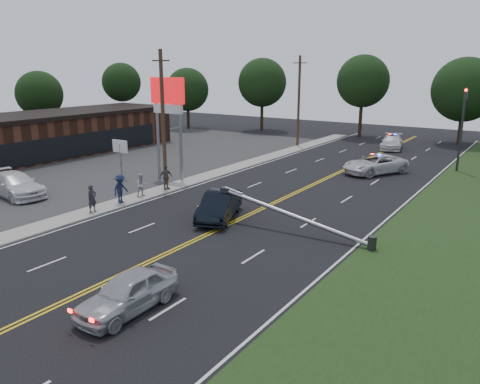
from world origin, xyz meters
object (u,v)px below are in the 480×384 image
Objects in this scene: small_sign at (120,150)px; emergency_a at (375,164)px; traffic_signal at (462,123)px; crashed_sedan at (219,205)px; waiting_sedan at (128,292)px; parked_car at (15,185)px; bystander_c at (121,189)px; bystander_b at (142,185)px; utility_pole_mid at (163,119)px; bystander_d at (166,177)px; bystander_a at (92,199)px; fallen_streetlight at (301,218)px; pylon_sign at (168,104)px; emergency_b at (392,142)px; utility_pole_far at (299,101)px.

emergency_a is at bearing 38.16° from small_sign.
small_sign is 0.54× the size of emergency_a.
traffic_signal reaches higher than crashed_sedan.
waiting_sedan is 0.75× the size of parked_car.
bystander_c is at bearing 138.14° from waiting_sedan.
bystander_b reaches higher than waiting_sedan.
small_sign is 22.31m from waiting_sedan.
utility_pole_mid is at bearing -103.11° from emergency_a.
bystander_b is 2.36m from bystander_d.
bystander_d is (0.07, 2.36, 0.11)m from bystander_b.
bystander_d is at bearing -41.28° from parked_car.
emergency_a is at bearing -26.63° from bystander_a.
fallen_streetlight is at bearing -100.59° from traffic_signal.
small_sign is at bearing -150.26° from pylon_sign.
fallen_streetlight is 12.44m from bystander_b.
utility_pole_mid reaches higher than bystander_b.
pylon_sign is 12.53m from parked_car.
utility_pole_mid is 11.31m from parked_car.
utility_pole_mid reaches higher than bystander_d.
bystander_d is (-0.05, 6.67, 0.05)m from bystander_a.
emergency_a is 3.22× the size of bystander_d.
bystander_d is at bearing 127.46° from waiting_sedan.
bystander_a is at bearing -81.10° from parked_car.
bystander_d is (2.32, -3.08, -4.98)m from pylon_sign.
bystander_b is at bearing -164.29° from bystander_d.
bystander_a reaches higher than waiting_sedan.
fallen_streetlight is 1.62× the size of emergency_a.
crashed_sedan is at bearing -112.95° from traffic_signal.
pylon_sign is at bearing 127.32° from waiting_sedan.
fallen_streetlight reaches higher than bystander_d.
emergency_a is 21.41m from bystander_c.
traffic_signal is 11.98m from emergency_b.
traffic_signal reaches higher than emergency_b.
bystander_c reaches higher than bystander_d.
crashed_sedan reaches higher than waiting_sedan.
utility_pole_mid is at bearing 60.95° from bystander_d.
bystander_a is at bearing -88.29° from emergency_a.
parked_car is 10.41m from bystander_d.
pylon_sign reaches higher than waiting_sedan.
fallen_streetlight is 12.46m from bystander_c.
crashed_sedan is (-9.39, -22.19, -3.39)m from traffic_signal.
pylon_sign reaches higher than emergency_a.
emergency_a is (16.65, 13.08, -1.53)m from small_sign.
traffic_signal is at bearing 45.80° from utility_pole_mid.
waiting_sedan is (-5.75, -32.87, -3.48)m from traffic_signal.
bystander_a is at bearing -163.08° from fallen_streetlight.
bystander_c is at bearing -79.41° from utility_pole_mid.
waiting_sedan is at bearing -112.86° from bystander_b.
bystander_c reaches higher than bystander_b.
parked_car is at bearing -102.59° from utility_pole_far.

